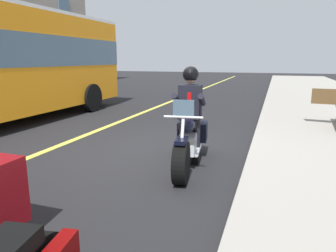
{
  "coord_description": "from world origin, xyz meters",
  "views": [
    {
      "loc": [
        5.57,
        2.4,
        1.86
      ],
      "look_at": [
        0.73,
        0.72,
        0.75
      ],
      "focal_mm": 33.05,
      "sensor_mm": 36.0,
      "label": 1
    }
  ],
  "objects": [
    {
      "name": "ground_plane",
      "position": [
        0.0,
        0.0,
        0.0
      ],
      "size": [
        80.0,
        80.0,
        0.0
      ],
      "primitive_type": "plane",
      "color": "black"
    },
    {
      "name": "motorcycle_main",
      "position": [
        0.49,
        1.01,
        0.45
      ],
      "size": [
        2.22,
        0.8,
        1.26
      ],
      "color": "black",
      "rests_on": "ground_plane"
    },
    {
      "name": "lane_center_stripe",
      "position": [
        0.0,
        -2.0,
        0.01
      ],
      "size": [
        60.0,
        0.16,
        0.01
      ],
      "primitive_type": "cube",
      "color": "#E5DB4C",
      "rests_on": "ground_plane"
    },
    {
      "name": "rider_main",
      "position": [
        0.3,
        0.98,
        1.04
      ],
      "size": [
        0.68,
        0.61,
        1.74
      ],
      "color": "black",
      "rests_on": "ground_plane"
    }
  ]
}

